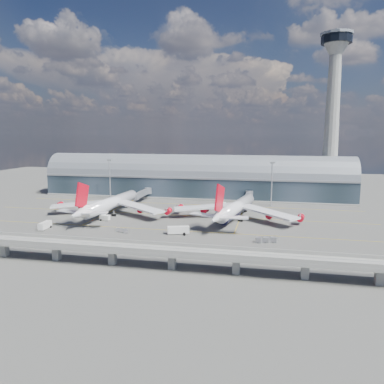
% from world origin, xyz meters
% --- Properties ---
extents(ground, '(500.00, 500.00, 0.00)m').
position_xyz_m(ground, '(0.00, 0.00, 0.00)').
color(ground, '#474744').
rests_on(ground, ground).
extents(taxi_lines, '(200.00, 80.12, 0.01)m').
position_xyz_m(taxi_lines, '(0.00, 22.11, 0.01)').
color(taxi_lines, gold).
rests_on(taxi_lines, ground).
extents(terminal, '(200.00, 30.00, 28.00)m').
position_xyz_m(terminal, '(0.00, 77.99, 11.34)').
color(terminal, '#1F2A33').
rests_on(terminal, ground).
extents(control_tower, '(19.00, 19.00, 103.00)m').
position_xyz_m(control_tower, '(85.00, 83.00, 51.64)').
color(control_tower, gray).
rests_on(control_tower, ground).
extents(guideway, '(220.00, 8.50, 7.20)m').
position_xyz_m(guideway, '(-0.00, -55.00, 5.29)').
color(guideway, gray).
rests_on(guideway, ground).
extents(floodlight_mast_left, '(3.00, 0.70, 25.70)m').
position_xyz_m(floodlight_mast_left, '(-50.00, 55.00, 13.63)').
color(floodlight_mast_left, gray).
rests_on(floodlight_mast_left, ground).
extents(floodlight_mast_right, '(3.00, 0.70, 25.70)m').
position_xyz_m(floodlight_mast_right, '(50.00, 55.00, 13.63)').
color(floodlight_mast_right, gray).
rests_on(floodlight_mast_right, ground).
extents(airliner_left, '(65.47, 68.78, 20.96)m').
position_xyz_m(airliner_left, '(-31.42, 12.61, 5.99)').
color(airliner_left, white).
rests_on(airliner_left, ground).
extents(airliner_right, '(64.40, 67.39, 21.47)m').
position_xyz_m(airliner_right, '(32.99, 15.80, 5.57)').
color(airliner_right, white).
rests_on(airliner_right, ground).
extents(jet_bridge_left, '(4.40, 28.00, 7.25)m').
position_xyz_m(jet_bridge_left, '(-27.79, 53.12, 5.18)').
color(jet_bridge_left, gray).
rests_on(jet_bridge_left, ground).
extents(jet_bridge_right, '(4.40, 32.00, 7.25)m').
position_xyz_m(jet_bridge_right, '(36.82, 51.18, 5.18)').
color(jet_bridge_right, gray).
rests_on(jet_bridge_right, ground).
extents(service_truck_0, '(3.02, 7.77, 3.17)m').
position_xyz_m(service_truck_0, '(-47.65, -19.59, 1.64)').
color(service_truck_0, silver).
rests_on(service_truck_0, ground).
extents(service_truck_1, '(5.01, 2.89, 2.76)m').
position_xyz_m(service_truck_1, '(-28.76, 1.05, 1.39)').
color(service_truck_1, silver).
rests_on(service_truck_1, ground).
extents(service_truck_2, '(9.44, 5.25, 3.29)m').
position_xyz_m(service_truck_2, '(12.06, -15.35, 1.71)').
color(service_truck_2, silver).
rests_on(service_truck_2, ground).
extents(service_truck_3, '(4.96, 5.63, 2.64)m').
position_xyz_m(service_truck_3, '(32.96, 17.43, 1.35)').
color(service_truck_3, silver).
rests_on(service_truck_3, ground).
extents(service_truck_4, '(3.76, 5.04, 2.66)m').
position_xyz_m(service_truck_4, '(22.82, 45.53, 1.34)').
color(service_truck_4, silver).
rests_on(service_truck_4, ground).
extents(service_truck_5, '(4.93, 6.14, 2.82)m').
position_xyz_m(service_truck_5, '(24.58, 23.56, 1.44)').
color(service_truck_5, silver).
rests_on(service_truck_5, ground).
extents(cargo_train_0, '(6.78, 3.51, 1.50)m').
position_xyz_m(cargo_train_0, '(-12.20, -17.65, 0.78)').
color(cargo_train_0, gray).
rests_on(cargo_train_0, ground).
extents(cargo_train_1, '(8.05, 1.72, 1.80)m').
position_xyz_m(cargo_train_1, '(18.27, -36.04, 0.94)').
color(cargo_train_1, gray).
rests_on(cargo_train_1, ground).
extents(cargo_train_2, '(8.87, 4.29, 1.95)m').
position_xyz_m(cargo_train_2, '(48.39, -20.28, 1.02)').
color(cargo_train_2, gray).
rests_on(cargo_train_2, ground).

